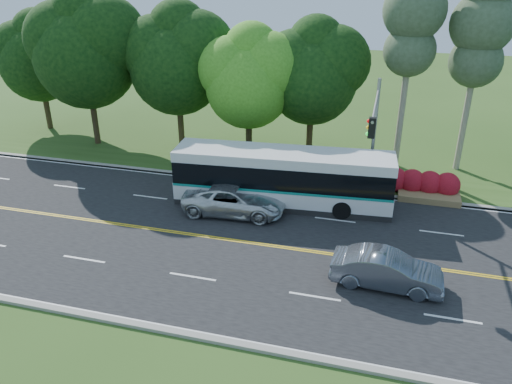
% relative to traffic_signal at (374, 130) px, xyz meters
% --- Properties ---
extents(ground, '(120.00, 120.00, 0.00)m').
position_rel_traffic_signal_xyz_m(ground, '(-6.49, -5.40, -4.67)').
color(ground, '#30511B').
rests_on(ground, ground).
extents(road, '(60.00, 14.00, 0.02)m').
position_rel_traffic_signal_xyz_m(road, '(-6.49, -5.40, -4.66)').
color(road, black).
rests_on(road, ground).
extents(curb_north, '(60.00, 0.30, 0.15)m').
position_rel_traffic_signal_xyz_m(curb_north, '(-6.49, 1.75, -4.60)').
color(curb_north, gray).
rests_on(curb_north, ground).
extents(curb_south, '(60.00, 0.30, 0.15)m').
position_rel_traffic_signal_xyz_m(curb_south, '(-6.49, -12.55, -4.60)').
color(curb_south, gray).
rests_on(curb_south, ground).
extents(grass_verge, '(60.00, 4.00, 0.10)m').
position_rel_traffic_signal_xyz_m(grass_verge, '(-6.49, 3.60, -4.62)').
color(grass_verge, '#30511B').
rests_on(grass_verge, ground).
extents(lane_markings, '(57.60, 13.82, 0.00)m').
position_rel_traffic_signal_xyz_m(lane_markings, '(-6.59, -5.40, -4.65)').
color(lane_markings, gold).
rests_on(lane_markings, road).
extents(tree_row, '(44.70, 9.10, 13.84)m').
position_rel_traffic_signal_xyz_m(tree_row, '(-11.65, 6.73, 2.06)').
color(tree_row, '#302315').
rests_on(tree_row, ground).
extents(bougainvillea_hedge, '(9.50, 2.25, 1.50)m').
position_rel_traffic_signal_xyz_m(bougainvillea_hedge, '(0.69, 2.75, -3.95)').
color(bougainvillea_hedge, maroon).
rests_on(bougainvillea_hedge, ground).
extents(traffic_signal, '(0.42, 6.10, 7.00)m').
position_rel_traffic_signal_xyz_m(traffic_signal, '(0.00, 0.00, 0.00)').
color(traffic_signal, gray).
rests_on(traffic_signal, ground).
extents(transit_bus, '(12.39, 3.60, 3.20)m').
position_rel_traffic_signal_xyz_m(transit_bus, '(-4.73, -0.70, -3.07)').
color(transit_bus, silver).
rests_on(transit_bus, road).
extents(sedan, '(4.80, 1.86, 1.56)m').
position_rel_traffic_signal_xyz_m(sedan, '(1.33, -7.31, -3.87)').
color(sedan, slate).
rests_on(sedan, road).
extents(suv, '(5.85, 3.01, 1.58)m').
position_rel_traffic_signal_xyz_m(suv, '(-7.04, -2.48, -3.86)').
color(suv, silver).
rests_on(suv, road).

